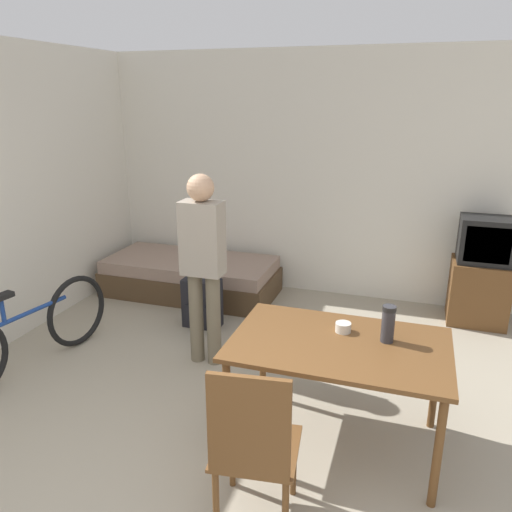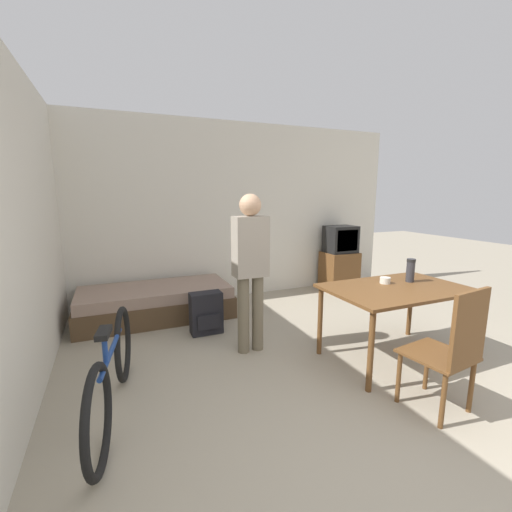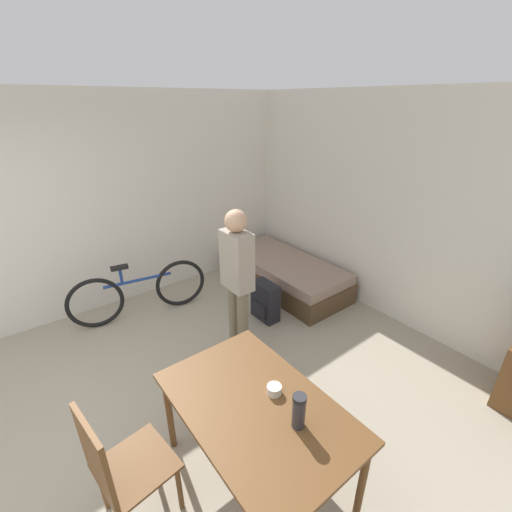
% 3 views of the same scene
% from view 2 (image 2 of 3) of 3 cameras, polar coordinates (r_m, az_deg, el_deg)
% --- Properties ---
extents(ground_plane, '(20.00, 20.00, 0.00)m').
position_cam_2_polar(ground_plane, '(2.66, 29.19, -29.17)').
color(ground_plane, '#9E937F').
extents(wall_back, '(5.68, 0.06, 2.70)m').
position_cam_2_polar(wall_back, '(5.38, -4.26, 7.34)').
color(wall_back, silver).
rests_on(wall_back, ground_plane).
extents(wall_left, '(0.06, 4.88, 2.70)m').
position_cam_2_polar(wall_left, '(3.19, -34.56, 3.35)').
color(wall_left, silver).
rests_on(wall_left, ground_plane).
extents(daybed, '(1.96, 0.90, 0.42)m').
position_cam_2_polar(daybed, '(4.77, -16.33, -7.46)').
color(daybed, '#4C3823').
rests_on(daybed, ground_plane).
extents(tv, '(0.56, 0.46, 1.09)m').
position_cam_2_polar(tv, '(6.03, 13.77, -0.62)').
color(tv, brown).
rests_on(tv, ground_plane).
extents(dining_table, '(1.36, 0.87, 0.74)m').
position_cam_2_polar(dining_table, '(3.62, 22.33, -6.01)').
color(dining_table, brown).
rests_on(dining_table, ground_plane).
extents(wooden_chair, '(0.49, 0.49, 0.99)m').
position_cam_2_polar(wooden_chair, '(2.94, 29.93, -12.96)').
color(wooden_chair, brown).
rests_on(wooden_chair, ground_plane).
extents(bicycle, '(0.34, 1.69, 0.75)m').
position_cam_2_polar(bicycle, '(2.86, -22.75, -17.51)').
color(bicycle, black).
rests_on(bicycle, ground_plane).
extents(person_standing, '(0.34, 0.22, 1.64)m').
position_cam_2_polar(person_standing, '(3.45, -0.94, -1.07)').
color(person_standing, '#6B604C').
rests_on(person_standing, ground_plane).
extents(thermos_flask, '(0.09, 0.09, 0.24)m').
position_cam_2_polar(thermos_flask, '(3.85, 24.36, -2.01)').
color(thermos_flask, '#2D2D33').
rests_on(thermos_flask, dining_table).
extents(mate_bowl, '(0.10, 0.10, 0.06)m').
position_cam_2_polar(mate_bowl, '(3.70, 20.72, -3.82)').
color(mate_bowl, beige).
rests_on(mate_bowl, dining_table).
extents(backpack, '(0.37, 0.22, 0.50)m').
position_cam_2_polar(backpack, '(4.13, -8.30, -9.42)').
color(backpack, black).
rests_on(backpack, ground_plane).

